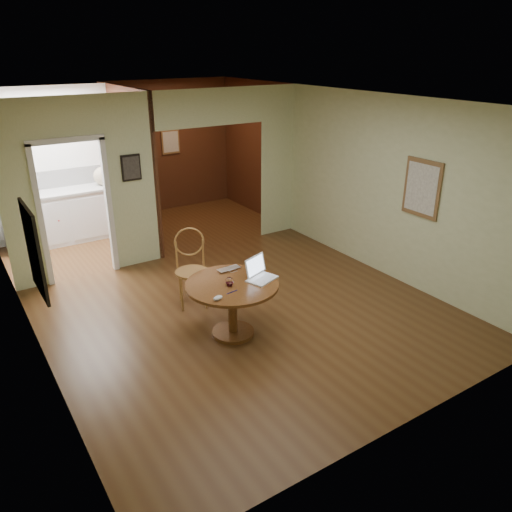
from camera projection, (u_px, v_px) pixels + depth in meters
floor at (252, 317)px, 6.61m from camera, size 5.00×5.00×0.00m
room_shell at (128, 178)px, 8.27m from camera, size 5.20×7.50×5.00m
dining_table at (232, 297)px, 6.02m from camera, size 1.12×1.12×0.70m
chair at (191, 263)px, 6.78m from camera, size 0.58×0.58×1.07m
open_laptop at (259, 273)px, 6.07m from camera, size 0.42×0.42×0.25m
closed_laptop at (231, 270)px, 6.27m from camera, size 0.30×0.20×0.02m
mouse at (218, 298)px, 5.56m from camera, size 0.13×0.08×0.05m
wine_glass at (229, 282)px, 5.87m from camera, size 0.10×0.10×0.11m
pen at (232, 292)px, 5.73m from camera, size 0.15×0.03×0.01m
kitchen_cabinet at (64, 216)px, 9.00m from camera, size 2.06×0.60×0.94m
grocery_bag at (103, 176)px, 9.14m from camera, size 0.38×0.34×0.34m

